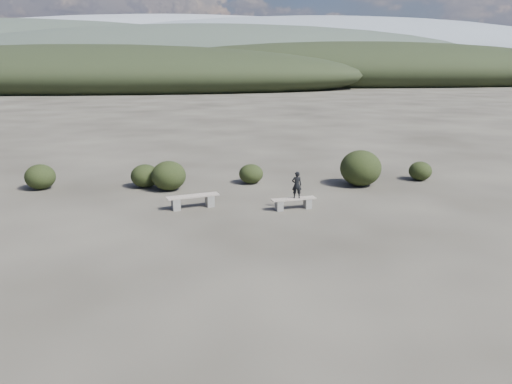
{
  "coord_description": "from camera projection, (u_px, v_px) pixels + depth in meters",
  "views": [
    {
      "loc": [
        -1.06,
        -12.99,
        5.44
      ],
      "look_at": [
        0.36,
        3.5,
        1.1
      ],
      "focal_mm": 35.0,
      "sensor_mm": 36.0,
      "label": 1
    }
  ],
  "objects": [
    {
      "name": "shrub_e",
      "position": [
        420.0,
        171.0,
        23.49
      ],
      "size": [
        1.07,
        1.07,
        0.89
      ],
      "primitive_type": "ellipsoid",
      "color": "black",
      "rests_on": "ground"
    },
    {
      "name": "shrub_c",
      "position": [
        251.0,
        174.0,
        22.87
      ],
      "size": [
        1.11,
        1.11,
        0.89
      ],
      "primitive_type": "ellipsoid",
      "color": "black",
      "rests_on": "ground"
    },
    {
      "name": "ground",
      "position": [
        254.0,
        262.0,
        13.99
      ],
      "size": [
        1200.0,
        1200.0,
        0.0
      ],
      "primitive_type": "plane",
      "color": "#2B2821",
      "rests_on": "ground"
    },
    {
      "name": "mountain_ridges",
      "position": [
        202.0,
        53.0,
        337.38
      ],
      "size": [
        500.0,
        400.0,
        56.0
      ],
      "color": "black",
      "rests_on": "ground"
    },
    {
      "name": "shrub_a",
      "position": [
        145.0,
        176.0,
        22.16
      ],
      "size": [
        1.26,
        1.26,
        1.03
      ],
      "primitive_type": "ellipsoid",
      "color": "black",
      "rests_on": "ground"
    },
    {
      "name": "shrub_b",
      "position": [
        169.0,
        176.0,
        21.63
      ],
      "size": [
        1.49,
        1.49,
        1.28
      ],
      "primitive_type": "ellipsoid",
      "color": "black",
      "rests_on": "ground"
    },
    {
      "name": "bench_left",
      "position": [
        193.0,
        200.0,
        19.04
      ],
      "size": [
        2.04,
        0.99,
        0.5
      ],
      "rotation": [
        0.0,
        0.0,
        0.3
      ],
      "color": "slate",
      "rests_on": "ground"
    },
    {
      "name": "shrub_f",
      "position": [
        40.0,
        177.0,
        21.82
      ],
      "size": [
        1.3,
        1.3,
        1.1
      ],
      "primitive_type": "ellipsoid",
      "color": "black",
      "rests_on": "ground"
    },
    {
      "name": "seated_person",
      "position": [
        297.0,
        185.0,
        18.74
      ],
      "size": [
        0.38,
        0.25,
        1.03
      ],
      "primitive_type": "imported",
      "rotation": [
        0.0,
        0.0,
        3.13
      ],
      "color": "black",
      "rests_on": "bench_right"
    },
    {
      "name": "bench_right",
      "position": [
        293.0,
        203.0,
        18.89
      ],
      "size": [
        1.76,
        0.69,
        0.43
      ],
      "rotation": [
        0.0,
        0.0,
        0.2
      ],
      "color": "slate",
      "rests_on": "ground"
    },
    {
      "name": "shrub_d",
      "position": [
        361.0,
        168.0,
        22.37
      ],
      "size": [
        1.84,
        1.84,
        1.61
      ],
      "primitive_type": "ellipsoid",
      "color": "black",
      "rests_on": "ground"
    }
  ]
}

